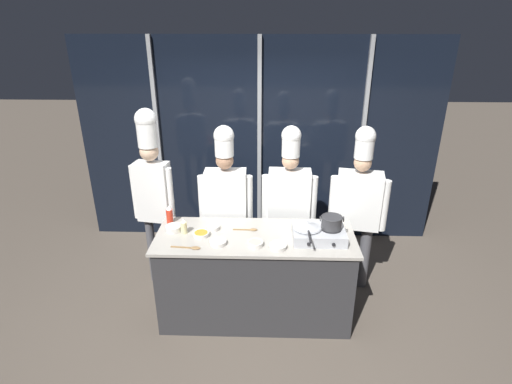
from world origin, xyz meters
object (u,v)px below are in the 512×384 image
Objects in this scene: serving_spoon_solid at (192,248)px; chef_sous at (226,199)px; prep_bowl_onion at (174,228)px; serving_spoon_slotted at (250,230)px; chef_pastry at (358,202)px; prep_bowl_carrots at (201,234)px; prep_bowl_garlic at (213,227)px; portable_stove at (319,233)px; frying_pan at (307,226)px; prep_bowl_chicken at (218,242)px; chef_head at (153,184)px; chef_line at (289,198)px; prep_bowl_noodles at (278,246)px; prep_bowl_shrimp at (255,243)px; squeeze_bottle_chili at (169,215)px; stock_pot at (332,222)px; squeeze_bottle_oil at (184,226)px.

serving_spoon_solid is 0.15× the size of chef_sous.
chef_sous is (0.47, 0.47, 0.11)m from prep_bowl_onion.
chef_pastry reaches higher than serving_spoon_slotted.
prep_bowl_garlic is at bearing 52.48° from prep_bowl_carrots.
frying_pan is at bearing -177.65° from portable_stove.
chef_pastry is (1.43, 0.73, 0.10)m from prep_bowl_chicken.
prep_bowl_onion reaches higher than prep_bowl_chicken.
chef_head is at bearing 161.11° from portable_stove.
prep_bowl_carrots reaches higher than serving_spoon_solid.
serving_spoon_solid is 0.15× the size of chef_line.
prep_bowl_onion is 0.09× the size of chef_line.
chef_line is (0.87, 0.65, 0.09)m from prep_bowl_carrots.
prep_bowl_noodles is 0.78m from serving_spoon_solid.
prep_bowl_noodles is (-0.39, -0.19, -0.03)m from portable_stove.
prep_bowl_noodles and prep_bowl_chicken have the same top height.
chef_pastry is (1.51, 0.45, 0.09)m from prep_bowl_garlic.
prep_bowl_chicken is 1.08× the size of prep_bowl_shrimp.
squeeze_bottle_chili is 0.79× the size of serving_spoon_slotted.
squeeze_bottle_oil is at bearing 177.36° from stock_pot.
prep_bowl_chicken is at bearing -28.95° from squeeze_bottle_oil.
serving_spoon_solid is 1.28m from chef_line.
portable_stove is 0.68m from serving_spoon_slotted.
chef_sous is at bearing 11.66° from chef_pastry.
serving_spoon_slotted is 1.24m from chef_pastry.
stock_pot reaches higher than prep_bowl_carrots.
prep_bowl_shrimp reaches higher than serving_spoon_solid.
prep_bowl_carrots is at bearing 162.68° from prep_bowl_shrimp.
serving_spoon_slotted is (0.47, 0.13, -0.02)m from prep_bowl_carrots.
chef_pastry is at bearing 50.71° from portable_stove.
prep_bowl_chicken is 0.24m from serving_spoon_solid.
prep_bowl_noodles is at bearing -15.50° from squeeze_bottle_oil.
stock_pot reaches higher than prep_bowl_shrimp.
portable_stove is at bearing 170.37° from chef_head.
prep_bowl_carrots is 0.30m from prep_bowl_onion.
squeeze_bottle_chili is at bearing 27.53° from chef_sous.
chef_sous is at bearing 78.91° from prep_bowl_garlic.
prep_bowl_noodles is 0.09× the size of chef_line.
stock_pot is 0.71m from chef_pastry.
serving_spoon_slotted is (-0.27, 0.33, -0.02)m from prep_bowl_noodles.
prep_bowl_shrimp is at bearing -25.72° from squeeze_bottle_chili.
squeeze_bottle_oil is 0.65m from serving_spoon_slotted.
serving_spoon_slotted is 0.13× the size of chef_sous.
prep_bowl_onion is at bearing 162.27° from prep_bowl_shrimp.
prep_bowl_onion is at bearing -66.14° from squeeze_bottle_chili.
prep_bowl_carrots is 1.29× the size of prep_bowl_garlic.
stock_pot is 1.31m from serving_spoon_solid.
prep_bowl_garlic is at bearing 179.67° from serving_spoon_slotted.
frying_pan is 3.83× the size of prep_bowl_garlic.
stock_pot is 1.42m from squeeze_bottle_oil.
frying_pan is 2.86× the size of prep_bowl_noodles.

